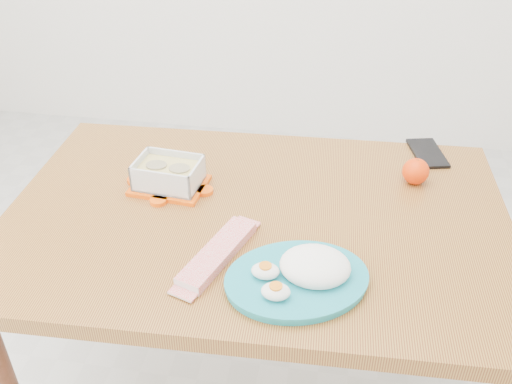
% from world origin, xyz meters
% --- Properties ---
extents(ground, '(3.50, 3.50, 0.00)m').
position_xyz_m(ground, '(0.00, 0.00, 0.00)').
color(ground, '#B7B7B2').
rests_on(ground, ground).
extents(dining_table, '(1.22, 0.84, 0.75)m').
position_xyz_m(dining_table, '(0.21, -0.07, 0.65)').
color(dining_table, olive).
rests_on(dining_table, ground).
extents(food_container, '(0.19, 0.15, 0.08)m').
position_xyz_m(food_container, '(-0.03, 0.00, 0.79)').
color(food_container, '#F55407').
rests_on(food_container, dining_table).
extents(orange_fruit, '(0.07, 0.07, 0.07)m').
position_xyz_m(orange_fruit, '(0.59, 0.13, 0.78)').
color(orange_fruit, '#FF4205').
rests_on(orange_fruit, dining_table).
extents(rice_plate, '(0.38, 0.38, 0.08)m').
position_xyz_m(rice_plate, '(0.34, -0.29, 0.78)').
color(rice_plate, teal).
rests_on(rice_plate, dining_table).
extents(candy_bar, '(0.13, 0.25, 0.02)m').
position_xyz_m(candy_bar, '(0.16, -0.25, 0.76)').
color(candy_bar, red).
rests_on(candy_bar, dining_table).
extents(smartphone, '(0.11, 0.17, 0.01)m').
position_xyz_m(smartphone, '(0.63, 0.28, 0.75)').
color(smartphone, black).
rests_on(smartphone, dining_table).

